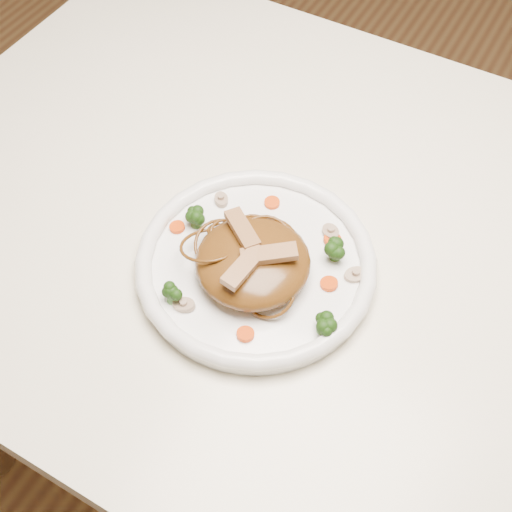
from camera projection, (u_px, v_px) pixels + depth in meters
The scene contains 20 objects.
ground at pixel (299, 448), 1.43m from camera, with size 4.00×4.00×0.00m, color brown.
table at pixel (324, 281), 0.90m from camera, with size 1.20×0.80×0.75m.
plate at pixel (256, 267), 0.78m from camera, with size 0.28×0.28×0.02m, color white.
noodle_mound at pixel (253, 261), 0.75m from camera, with size 0.13×0.13×0.04m, color #5D3A11.
chicken_a at pixel (269, 254), 0.72m from camera, with size 0.06×0.02×0.01m, color tan.
chicken_b at pixel (242, 229), 0.74m from camera, with size 0.06×0.02×0.01m, color tan.
chicken_c at pixel (244, 266), 0.71m from camera, with size 0.06×0.02×0.01m, color tan.
broccoli_0 at pixel (336, 249), 0.77m from camera, with size 0.03×0.03×0.03m, color #1D430E, non-canonical shape.
broccoli_1 at pixel (196, 217), 0.80m from camera, with size 0.03×0.03×0.03m, color #1D430E, non-canonical shape.
broccoli_2 at pixel (172, 293), 0.73m from camera, with size 0.03×0.03×0.03m, color #1D430E, non-canonical shape.
broccoli_3 at pixel (324, 325), 0.71m from camera, with size 0.02×0.02×0.03m, color #1D430E, non-canonical shape.
carrot_0 at pixel (333, 240), 0.79m from camera, with size 0.02×0.02×0.01m, color #E03C08.
carrot_1 at pixel (177, 227), 0.80m from camera, with size 0.02×0.02×0.01m, color #E03C08.
carrot_2 at pixel (329, 284), 0.76m from camera, with size 0.02×0.02×0.01m, color #E03C08.
carrot_3 at pixel (272, 203), 0.83m from camera, with size 0.02×0.02×0.01m, color #E03C08.
carrot_4 at pixel (245, 334), 0.72m from camera, with size 0.02×0.02×0.01m, color #E03C08.
mushroom_0 at pixel (184, 305), 0.74m from camera, with size 0.03×0.03×0.01m, color #C1AC91.
mushroom_1 at pixel (355, 275), 0.76m from camera, with size 0.03×0.03×0.01m, color #C1AC91.
mushroom_2 at pixel (221, 200), 0.83m from camera, with size 0.02×0.02×0.01m, color #C1AC91.
mushroom_3 at pixel (331, 232), 0.80m from camera, with size 0.03×0.03×0.01m, color #C1AC91.
Camera 1 is at (0.16, -0.48, 1.40)m, focal length 46.51 mm.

